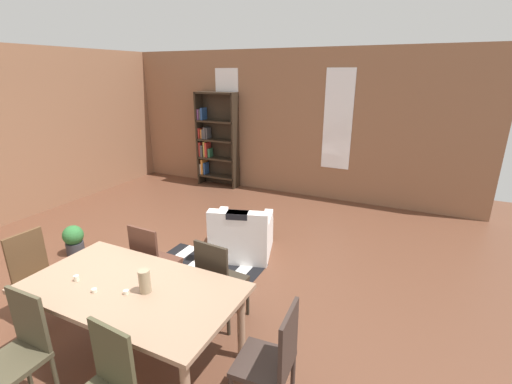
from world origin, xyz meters
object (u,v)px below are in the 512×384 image
at_px(dining_chair_far_left, 153,261).
at_px(dining_chair_head_left, 37,274).
at_px(dining_chair_head_right, 273,359).
at_px(armchair_white, 242,236).
at_px(dining_chair_far_right, 219,279).
at_px(dining_chair_near_left, 19,350).
at_px(potted_plant_by_shelf, 74,239).
at_px(bookshelf_tall, 215,140).
at_px(dining_table, 132,294).
at_px(vase_on_table, 145,281).

bearing_deg(dining_chair_far_left, dining_chair_head_left, -140.72).
xyz_separation_m(dining_chair_head_left, dining_chair_head_right, (2.63, 0.00, 0.00)).
bearing_deg(armchair_white, dining_chair_far_left, -104.14).
height_order(dining_chair_far_right, dining_chair_near_left, same).
distance_m(dining_chair_far_left, potted_plant_by_shelf, 1.86).
bearing_deg(dining_chair_far_right, potted_plant_by_shelf, 171.86).
height_order(bookshelf_tall, armchair_white, bookshelf_tall).
relative_size(dining_chair_far_left, potted_plant_by_shelf, 2.22).
relative_size(dining_chair_far_right, dining_chair_head_right, 1.00).
bearing_deg(dining_table, armchair_white, 91.88).
relative_size(vase_on_table, armchair_white, 0.20).
distance_m(dining_table, dining_chair_far_left, 0.86).
distance_m(vase_on_table, potted_plant_by_shelf, 2.71).
bearing_deg(dining_chair_head_right, dining_chair_near_left, -157.07).
bearing_deg(bookshelf_tall, dining_chair_far_right, -57.82).
bearing_deg(dining_chair_head_right, vase_on_table, -179.76).
xyz_separation_m(dining_chair_far_right, dining_chair_head_left, (-1.73, -0.73, 0.00)).
xyz_separation_m(dining_chair_near_left, dining_chair_head_right, (1.74, 0.74, 0.00)).
xyz_separation_m(vase_on_table, dining_chair_far_left, (-0.59, 0.73, -0.33)).
xyz_separation_m(dining_chair_near_left, dining_chair_head_left, (-0.89, 0.74, 0.00)).
xyz_separation_m(dining_table, dining_chair_head_left, (-1.31, 0.00, -0.16)).
relative_size(dining_chair_head_right, bookshelf_tall, 0.46).
distance_m(dining_table, dining_chair_head_right, 1.32).
bearing_deg(dining_table, dining_chair_far_right, 60.27).
bearing_deg(potted_plant_by_shelf, dining_chair_head_right, -17.33).
xyz_separation_m(dining_chair_far_right, bookshelf_tall, (-2.58, 4.10, 0.51)).
bearing_deg(dining_chair_far_right, dining_chair_head_left, -157.23).
xyz_separation_m(dining_table, bookshelf_tall, (-2.16, 4.83, 0.36)).
bearing_deg(armchair_white, dining_table, -88.12).
xyz_separation_m(bookshelf_tall, potted_plant_by_shelf, (-0.06, -3.72, -0.80)).
xyz_separation_m(dining_chair_head_left, dining_chair_far_left, (0.89, 0.73, 0.00)).
xyz_separation_m(vase_on_table, dining_chair_head_left, (-1.48, 0.00, -0.33)).
bearing_deg(dining_table, dining_chair_far_left, 120.23).
bearing_deg(bookshelf_tall, dining_chair_head_left, -80.03).
distance_m(dining_chair_head_left, potted_plant_by_shelf, 1.46).
xyz_separation_m(dining_chair_near_left, armchair_white, (0.35, 2.87, -0.23)).
bearing_deg(dining_table, vase_on_table, 0.00).
bearing_deg(dining_chair_head_left, potted_plant_by_shelf, 129.51).
height_order(vase_on_table, dining_chair_head_right, dining_chair_head_right).
xyz_separation_m(bookshelf_tall, armchair_white, (2.09, -2.69, -0.75)).
distance_m(dining_table, dining_chair_near_left, 0.86).
height_order(dining_table, bookshelf_tall, bookshelf_tall).
relative_size(vase_on_table, dining_chair_near_left, 0.21).
relative_size(dining_chair_far_left, bookshelf_tall, 0.46).
distance_m(dining_chair_near_left, bookshelf_tall, 5.85).
relative_size(dining_chair_far_right, bookshelf_tall, 0.46).
height_order(dining_chair_head_right, potted_plant_by_shelf, dining_chair_head_right).
height_order(dining_chair_far_left, potted_plant_by_shelf, dining_chair_far_left).
relative_size(armchair_white, potted_plant_by_shelf, 2.34).
relative_size(dining_chair_head_right, potted_plant_by_shelf, 2.22).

